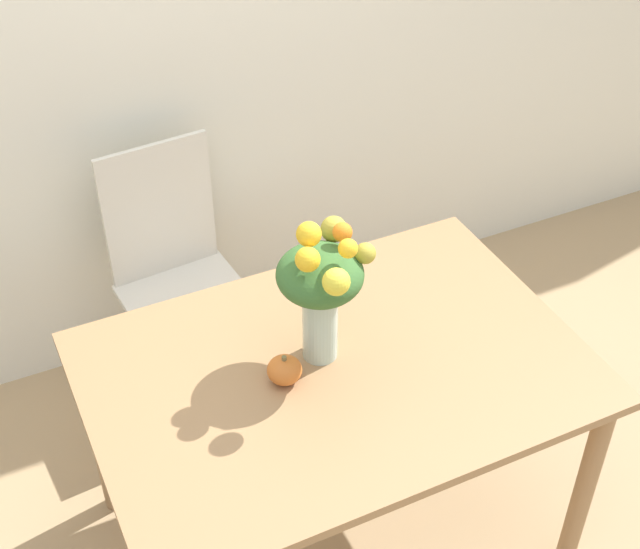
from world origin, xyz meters
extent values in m
plane|color=tan|center=(0.00, 0.00, 0.00)|extent=(12.00, 12.00, 0.00)
cube|color=silver|center=(0.00, 1.17, 1.35)|extent=(8.00, 0.06, 2.70)
cube|color=#9E754C|center=(0.00, 0.00, 0.73)|extent=(1.35, 0.93, 0.03)
cylinder|color=#9E754C|center=(0.62, -0.41, 0.36)|extent=(0.06, 0.06, 0.71)
cylinder|color=#9E754C|center=(-0.62, 0.41, 0.36)|extent=(0.06, 0.06, 0.71)
cylinder|color=#9E754C|center=(0.62, 0.41, 0.36)|extent=(0.06, 0.06, 0.71)
cylinder|color=#B2CCBC|center=(-0.02, 0.06, 0.86)|extent=(0.10, 0.10, 0.24)
cylinder|color=silver|center=(-0.02, 0.06, 0.79)|extent=(0.09, 0.09, 0.09)
cylinder|color=#38662D|center=(0.00, 0.06, 0.89)|extent=(0.01, 0.00, 0.28)
cylinder|color=#38662D|center=(-0.01, 0.08, 0.89)|extent=(0.00, 0.01, 0.28)
cylinder|color=#38662D|center=(-0.04, 0.07, 0.89)|extent=(0.01, 0.01, 0.28)
cylinder|color=#38662D|center=(-0.04, 0.05, 0.89)|extent=(0.01, 0.01, 0.28)
cylinder|color=#38662D|center=(-0.01, 0.04, 0.89)|extent=(0.00, 0.01, 0.28)
ellipsoid|color=#38662D|center=(-0.02, 0.06, 1.03)|extent=(0.23, 0.23, 0.14)
sphere|color=yellow|center=(-0.04, -0.07, 1.11)|extent=(0.07, 0.07, 0.07)
sphere|color=yellow|center=(-0.05, 0.07, 1.16)|extent=(0.07, 0.07, 0.07)
sphere|color=orange|center=(0.05, 0.08, 1.13)|extent=(0.05, 0.05, 0.05)
sphere|color=#AD9E33|center=(0.10, 0.04, 1.07)|extent=(0.06, 0.06, 0.06)
sphere|color=yellow|center=(-0.08, 0.01, 1.13)|extent=(0.06, 0.06, 0.06)
sphere|color=yellow|center=(0.03, 0.00, 1.14)|extent=(0.05, 0.05, 0.05)
sphere|color=#AD9E33|center=(0.06, 0.15, 1.09)|extent=(0.07, 0.07, 0.07)
ellipsoid|color=orange|center=(-0.15, 0.01, 0.78)|extent=(0.09, 0.09, 0.08)
cylinder|color=brown|center=(-0.15, 0.01, 0.82)|extent=(0.01, 0.01, 0.02)
cube|color=silver|center=(-0.18, 0.79, 0.43)|extent=(0.45, 0.45, 0.02)
cylinder|color=silver|center=(-0.34, 0.61, 0.21)|extent=(0.04, 0.04, 0.42)
cylinder|color=silver|center=(0.00, 0.64, 0.21)|extent=(0.04, 0.04, 0.42)
cylinder|color=silver|center=(-0.37, 0.95, 0.21)|extent=(0.04, 0.04, 0.42)
cylinder|color=silver|center=(-0.03, 0.97, 0.21)|extent=(0.04, 0.04, 0.42)
cube|color=silver|center=(-0.20, 0.99, 0.70)|extent=(0.40, 0.05, 0.52)
camera|label=1|loc=(-0.79, -1.56, 2.47)|focal=50.00mm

